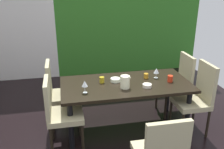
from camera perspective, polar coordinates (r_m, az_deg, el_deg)
back_panel_interior at (r=5.57m, az=-23.63°, el=12.93°), size 1.99×0.10×2.89m
garden_window_panel at (r=5.66m, az=4.10°, el=14.70°), size 3.24×0.10×2.89m
dining_table at (r=3.53m, az=3.20°, el=-3.21°), size 1.81×0.88×0.71m
chair_left_far at (r=3.73m, az=-12.17°, el=-3.73°), size 0.44×0.44×0.99m
chair_right_far at (r=4.13m, az=14.93°, el=-1.51°), size 0.44×0.44×0.97m
chair_right_near at (r=3.67m, az=18.84°, el=-4.63°), size 0.44×0.44×1.02m
chair_left_near at (r=3.22m, az=-12.09°, el=-8.09°), size 0.44×0.44×0.96m
wine_glass_south at (r=3.69m, az=10.10°, el=0.80°), size 0.08×0.08×0.15m
wine_glass_near_window at (r=3.18m, az=-6.25°, el=-2.17°), size 0.08×0.08×0.16m
serving_bowl_front at (r=3.54m, az=0.76°, el=-1.24°), size 0.14×0.14×0.05m
serving_bowl_center at (r=3.39m, az=8.02°, el=-2.53°), size 0.12×0.12×0.05m
cup_east at (r=3.62m, az=13.15°, el=-0.92°), size 0.08×0.08×0.09m
cup_near_shelf at (r=3.68m, az=7.78°, el=-0.32°), size 0.07×0.07×0.07m
cup_west at (r=3.50m, az=-2.34°, el=-1.24°), size 0.07×0.07×0.09m
pitcher_corner at (r=3.32m, az=3.01°, el=-1.68°), size 0.14×0.13×0.17m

